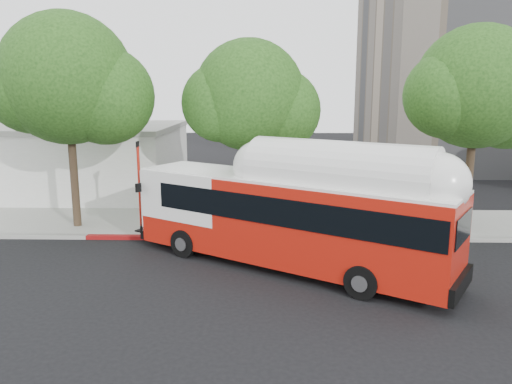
% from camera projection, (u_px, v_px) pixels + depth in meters
% --- Properties ---
extents(ground, '(120.00, 120.00, 0.00)m').
position_uv_depth(ground, '(271.00, 272.00, 17.67)').
color(ground, black).
rests_on(ground, ground).
extents(sidewalk, '(60.00, 5.00, 0.15)m').
position_uv_depth(sidewalk, '(271.00, 223.00, 24.02)').
color(sidewalk, gray).
rests_on(sidewalk, ground).
extents(curb_strip, '(60.00, 0.30, 0.15)m').
position_uv_depth(curb_strip, '(271.00, 238.00, 21.47)').
color(curb_strip, gray).
rests_on(curb_strip, ground).
extents(red_curb_segment, '(10.00, 0.32, 0.16)m').
position_uv_depth(red_curb_segment, '(202.00, 238.00, 21.54)').
color(red_curb_segment, maroon).
rests_on(red_curb_segment, ground).
extents(street_tree_left, '(6.67, 5.80, 9.74)m').
position_uv_depth(street_tree_left, '(78.00, 84.00, 21.99)').
color(street_tree_left, '#2D2116').
rests_on(street_tree_left, ground).
extents(street_tree_mid, '(5.75, 5.00, 8.62)m').
position_uv_depth(street_tree_mid, '(258.00, 100.00, 22.44)').
color(street_tree_mid, '#2D2116').
rests_on(street_tree_mid, ground).
extents(street_tree_right, '(6.21, 5.40, 9.18)m').
position_uv_depth(street_tree_right, '(486.00, 92.00, 21.94)').
color(street_tree_right, '#2D2116').
rests_on(street_tree_right, ground).
extents(low_commercial_bldg, '(16.20, 10.20, 4.25)m').
position_uv_depth(low_commercial_bldg, '(47.00, 158.00, 31.28)').
color(low_commercial_bldg, silver).
rests_on(low_commercial_bldg, ground).
extents(transit_bus, '(12.02, 8.63, 3.78)m').
position_uv_depth(transit_bus, '(289.00, 220.00, 17.80)').
color(transit_bus, '#B3170C').
rests_on(transit_bus, ground).
extents(signal_pole, '(0.12, 0.40, 4.21)m').
position_uv_depth(signal_pole, '(140.00, 189.00, 21.53)').
color(signal_pole, red).
rests_on(signal_pole, ground).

